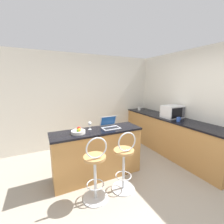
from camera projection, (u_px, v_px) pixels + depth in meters
ground_plane at (143, 195)px, 2.45m from camera, size 20.00×20.00×0.00m
wall_back at (92, 100)px, 4.43m from camera, size 12.00×0.06×2.60m
wall_right at (223, 109)px, 3.03m from camera, size 0.06×12.00×2.60m
breakfast_bar at (98, 153)px, 2.91m from camera, size 1.70×0.53×0.94m
counter_right at (169, 135)px, 3.93m from camera, size 0.66×3.03×0.94m
bar_stool_near at (95, 170)px, 2.28m from camera, size 0.40×0.40×1.06m
bar_stool_far at (124, 162)px, 2.50m from camera, size 0.40×0.40×1.06m
laptop at (110, 125)px, 2.97m from camera, size 0.34×0.28×0.22m
microwave at (172, 112)px, 3.79m from camera, size 0.49×0.37×0.31m
mug_white at (139, 109)px, 4.83m from camera, size 0.10×0.08×0.10m
fruit_bowl at (78, 132)px, 2.62m from camera, size 0.25×0.25×0.11m
wine_glass_tall at (90, 124)px, 2.83m from camera, size 0.07×0.07×0.16m
mug_blue at (178, 119)px, 3.44m from camera, size 0.10×0.08×0.10m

